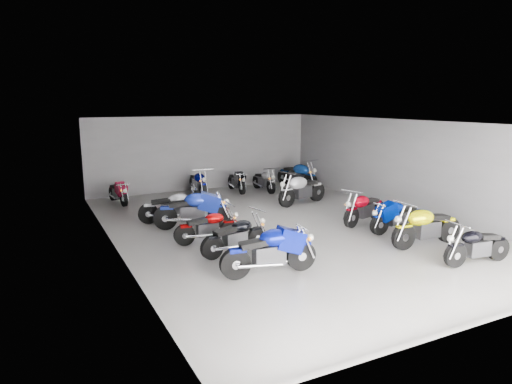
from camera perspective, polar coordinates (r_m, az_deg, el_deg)
ground at (r=14.17m, az=3.40°, el=-4.39°), size 14.00×14.00×0.00m
wall_back at (r=20.13m, az=-6.60°, el=4.87°), size 10.00×0.10×3.20m
wall_left at (r=12.14m, az=-17.38°, el=0.20°), size 0.10×14.00×3.20m
wall_right at (r=16.88m, az=18.35°, el=3.14°), size 0.10×14.00×3.20m
ceiling at (r=13.66m, az=3.56°, el=8.73°), size 10.00×14.00×0.04m
drain_grate at (r=13.76m, az=4.45°, el=-4.87°), size 0.32×0.32×0.01m
motorcycle_left_b at (r=10.25m, az=1.80°, el=-7.40°), size 2.27×0.52×1.00m
motorcycle_left_c at (r=11.62m, az=-2.53°, el=-5.51°), size 1.96×0.51×0.86m
motorcycle_left_d at (r=12.60m, az=-5.97°, el=-4.31°), size 1.88×0.39×0.83m
motorcycle_left_e at (r=14.02m, az=-7.81°, el=-2.27°), size 2.30×0.83×1.03m
motorcycle_left_f at (r=14.81m, az=-10.40°, el=-1.86°), size 2.06×0.69×0.92m
motorcycle_right_a at (r=12.10m, az=25.89°, el=-6.02°), size 1.93×0.43×0.85m
motorcycle_right_b at (r=13.01m, az=20.50°, el=-4.04°), size 2.28×0.47×1.00m
motorcycle_right_c at (r=14.13m, az=17.25°, el=-2.92°), size 2.01×0.39×0.88m
motorcycle_right_d at (r=14.83m, az=13.39°, el=-1.97°), size 2.04×0.76×0.92m
motorcycle_right_f at (r=17.21m, az=5.74°, el=0.33°), size 2.33×0.75×1.04m
motorcycle_back_a at (r=18.04m, az=-16.85°, el=-0.01°), size 0.45×1.84×0.81m
motorcycle_back_c at (r=18.93m, az=-7.25°, el=1.14°), size 0.46×2.16×0.95m
motorcycle_back_d at (r=19.53m, az=-2.41°, el=1.36°), size 0.41×1.91×0.84m
motorcycle_back_e at (r=19.63m, az=1.02°, el=1.46°), size 0.39×1.97×0.87m
motorcycle_back_f at (r=20.62m, az=5.20°, el=2.16°), size 0.74×2.33×1.04m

